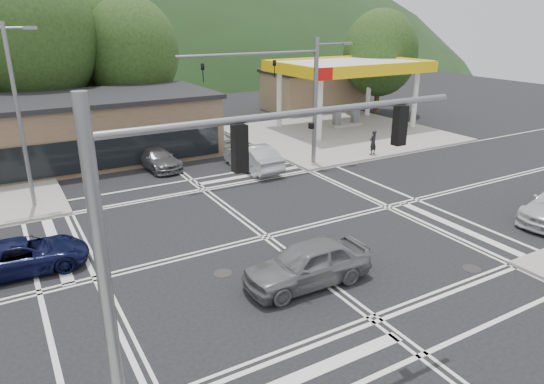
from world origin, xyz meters
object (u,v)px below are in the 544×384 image
car_grey_center (308,263)px  pedestrian (373,142)px  car_northbound (157,158)px  car_blue_west (24,256)px  car_queue_b (209,138)px  car_queue_a (253,157)px

car_grey_center → pedestrian: (13.51, 11.97, 0.18)m
car_northbound → pedestrian: pedestrian is taller
car_blue_west → pedestrian: size_ratio=2.74×
car_queue_b → car_northbound: size_ratio=0.95×
car_blue_west → car_queue_b: bearing=-41.9°
pedestrian → car_grey_center: bearing=30.0°
car_grey_center → car_queue_a: car_queue_a is taller
car_grey_center → car_northbound: car_grey_center is taller
car_queue_a → car_northbound: size_ratio=1.09×
car_queue_b → car_blue_west: bearing=37.7°
car_grey_center → car_queue_a: 14.20m
pedestrian → car_blue_west: bearing=3.1°
car_blue_west → car_queue_b: 19.09m
car_queue_a → car_northbound: bearing=-35.3°
car_queue_b → car_northbound: (-4.88, -3.02, -0.07)m
car_northbound → car_blue_west: bearing=-136.3°
car_queue_b → pedestrian: size_ratio=2.56×
car_queue_a → car_blue_west: bearing=26.1°
car_blue_west → pedestrian: (22.31, 5.81, 0.35)m
car_northbound → pedestrian: 14.65m
car_blue_west → car_grey_center: 10.75m
car_blue_west → car_queue_a: car_queue_a is taller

